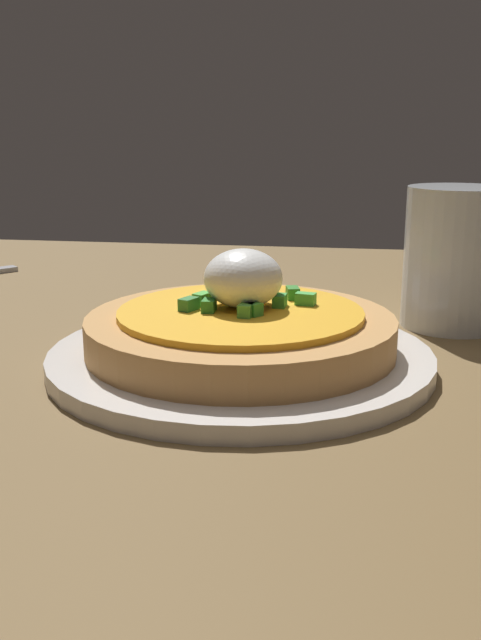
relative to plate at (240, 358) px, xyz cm
name	(u,v)px	position (x,y,z in cm)	size (l,w,h in cm)	color
dining_table	(215,355)	(-2.67, 5.14, -1.60)	(97.19, 86.43, 2.08)	brown
plate	(240,358)	(0.00, 0.00, 0.00)	(24.91, 24.91, 1.12)	silver
pizza	(241,326)	(0.00, 0.07, 2.15)	(19.97, 19.97, 6.50)	tan
cup_near	(455,266)	(14.76, 12.43, 4.21)	(7.82, 7.82, 10.79)	silver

